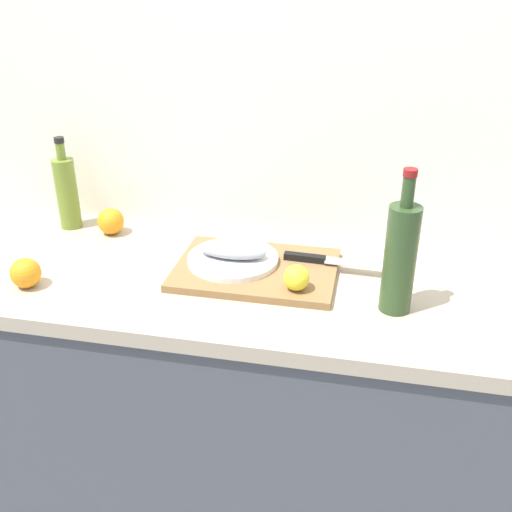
{
  "coord_description": "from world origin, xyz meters",
  "views": [
    {
      "loc": [
        0.35,
        -1.32,
        1.65
      ],
      "look_at": [
        0.07,
        0.03,
        0.95
      ],
      "focal_mm": 41.95,
      "sensor_mm": 36.0,
      "label": 1
    }
  ],
  "objects_px": {
    "cutting_board": "(256,270)",
    "olive_oil_bottle": "(67,192)",
    "white_plate": "(232,259)",
    "fish_fillet": "(232,250)",
    "orange_0": "(26,273)",
    "chef_knife": "(325,260)",
    "lemon_0": "(296,278)",
    "wine_bottle": "(400,257)"
  },
  "relations": [
    {
      "from": "cutting_board",
      "to": "olive_oil_bottle",
      "type": "relative_size",
      "value": 1.49
    },
    {
      "from": "white_plate",
      "to": "fish_fillet",
      "type": "distance_m",
      "value": 0.03
    },
    {
      "from": "orange_0",
      "to": "chef_knife",
      "type": "bearing_deg",
      "value": 18.51
    },
    {
      "from": "chef_knife",
      "to": "olive_oil_bottle",
      "type": "bearing_deg",
      "value": 173.73
    },
    {
      "from": "fish_fillet",
      "to": "orange_0",
      "type": "bearing_deg",
      "value": -157.53
    },
    {
      "from": "white_plate",
      "to": "lemon_0",
      "type": "height_order",
      "value": "lemon_0"
    },
    {
      "from": "fish_fillet",
      "to": "olive_oil_bottle",
      "type": "height_order",
      "value": "olive_oil_bottle"
    },
    {
      "from": "white_plate",
      "to": "orange_0",
      "type": "height_order",
      "value": "orange_0"
    },
    {
      "from": "cutting_board",
      "to": "lemon_0",
      "type": "distance_m",
      "value": 0.16
    },
    {
      "from": "lemon_0",
      "to": "wine_bottle",
      "type": "bearing_deg",
      "value": -2.19
    },
    {
      "from": "fish_fillet",
      "to": "wine_bottle",
      "type": "xyz_separation_m",
      "value": [
        0.42,
        -0.12,
        0.08
      ]
    },
    {
      "from": "olive_oil_bottle",
      "to": "chef_knife",
      "type": "bearing_deg",
      "value": -8.87
    },
    {
      "from": "chef_knife",
      "to": "orange_0",
      "type": "distance_m",
      "value": 0.76
    },
    {
      "from": "chef_knife",
      "to": "olive_oil_bottle",
      "type": "xyz_separation_m",
      "value": [
        -0.79,
        0.12,
        0.08
      ]
    },
    {
      "from": "lemon_0",
      "to": "wine_bottle",
      "type": "distance_m",
      "value": 0.25
    },
    {
      "from": "white_plate",
      "to": "orange_0",
      "type": "distance_m",
      "value": 0.52
    },
    {
      "from": "fish_fillet",
      "to": "chef_knife",
      "type": "distance_m",
      "value": 0.25
    },
    {
      "from": "orange_0",
      "to": "olive_oil_bottle",
      "type": "bearing_deg",
      "value": 100.5
    },
    {
      "from": "white_plate",
      "to": "fish_fillet",
      "type": "height_order",
      "value": "fish_fillet"
    },
    {
      "from": "cutting_board",
      "to": "fish_fillet",
      "type": "xyz_separation_m",
      "value": [
        -0.07,
        0.01,
        0.04
      ]
    },
    {
      "from": "orange_0",
      "to": "cutting_board",
      "type": "bearing_deg",
      "value": 18.75
    },
    {
      "from": "cutting_board",
      "to": "white_plate",
      "type": "bearing_deg",
      "value": 169.04
    },
    {
      "from": "cutting_board",
      "to": "white_plate",
      "type": "height_order",
      "value": "white_plate"
    },
    {
      "from": "chef_knife",
      "to": "lemon_0",
      "type": "distance_m",
      "value": 0.16
    },
    {
      "from": "chef_knife",
      "to": "cutting_board",
      "type": "bearing_deg",
      "value": -159.64
    },
    {
      "from": "lemon_0",
      "to": "olive_oil_bottle",
      "type": "xyz_separation_m",
      "value": [
        -0.74,
        0.28,
        0.06
      ]
    },
    {
      "from": "lemon_0",
      "to": "olive_oil_bottle",
      "type": "bearing_deg",
      "value": 159.47
    },
    {
      "from": "lemon_0",
      "to": "orange_0",
      "type": "relative_size",
      "value": 0.84
    },
    {
      "from": "olive_oil_bottle",
      "to": "white_plate",
      "type": "bearing_deg",
      "value": -16.78
    },
    {
      "from": "white_plate",
      "to": "orange_0",
      "type": "bearing_deg",
      "value": -157.53
    },
    {
      "from": "white_plate",
      "to": "lemon_0",
      "type": "xyz_separation_m",
      "value": [
        0.19,
        -0.11,
        0.02
      ]
    },
    {
      "from": "wine_bottle",
      "to": "white_plate",
      "type": "bearing_deg",
      "value": 164.26
    },
    {
      "from": "white_plate",
      "to": "lemon_0",
      "type": "distance_m",
      "value": 0.22
    },
    {
      "from": "cutting_board",
      "to": "olive_oil_bottle",
      "type": "bearing_deg",
      "value": 163.84
    },
    {
      "from": "cutting_board",
      "to": "wine_bottle",
      "type": "distance_m",
      "value": 0.39
    },
    {
      "from": "cutting_board",
      "to": "wine_bottle",
      "type": "bearing_deg",
      "value": -16.62
    },
    {
      "from": "cutting_board",
      "to": "chef_knife",
      "type": "height_order",
      "value": "chef_knife"
    },
    {
      "from": "chef_knife",
      "to": "lemon_0",
      "type": "bearing_deg",
      "value": -106.6
    },
    {
      "from": "wine_bottle",
      "to": "fish_fillet",
      "type": "bearing_deg",
      "value": 164.26
    },
    {
      "from": "cutting_board",
      "to": "chef_knife",
      "type": "xyz_separation_m",
      "value": [
        0.17,
        0.06,
        0.02
      ]
    },
    {
      "from": "chef_knife",
      "to": "orange_0",
      "type": "xyz_separation_m",
      "value": [
        -0.72,
        -0.24,
        0.01
      ]
    },
    {
      "from": "olive_oil_bottle",
      "to": "wine_bottle",
      "type": "relative_size",
      "value": 0.81
    }
  ]
}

